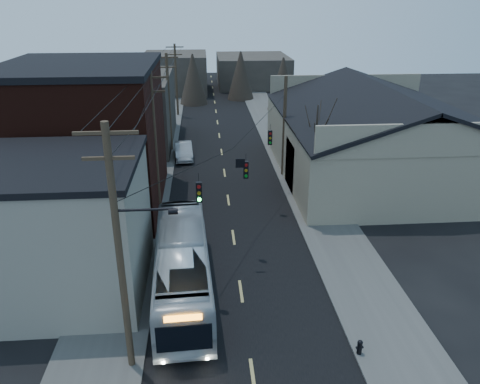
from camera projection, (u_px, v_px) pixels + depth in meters
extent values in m
cube|color=black|center=(222.00, 158.00, 44.85)|extent=(9.00, 110.00, 0.02)
cube|color=#474744|center=(154.00, 160.00, 44.36)|extent=(4.00, 110.00, 0.12)
cube|color=#474744|center=(289.00, 156.00, 45.30)|extent=(4.00, 110.00, 0.12)
cube|color=gray|center=(62.00, 230.00, 23.54)|extent=(8.00, 8.00, 7.00)
cube|color=black|center=(86.00, 140.00, 33.00)|extent=(10.00, 12.00, 10.00)
cube|color=#342F29|center=(128.00, 110.00, 48.33)|extent=(9.00, 14.00, 7.00)
cube|color=#7E6F5C|center=(375.00, 146.00, 40.24)|extent=(16.00, 20.00, 5.00)
cube|color=black|center=(333.00, 102.00, 38.48)|extent=(8.16, 20.60, 2.86)
cube|color=black|center=(427.00, 101.00, 39.06)|extent=(8.16, 20.60, 2.86)
cube|color=#342F29|center=(176.00, 73.00, 75.44)|extent=(10.00, 12.00, 6.00)
cube|color=#342F29|center=(252.00, 70.00, 81.18)|extent=(12.00, 14.00, 5.00)
cone|color=black|center=(315.00, 153.00, 34.74)|extent=(0.40, 0.40, 7.20)
cylinder|color=#382B1E|center=(120.00, 258.00, 17.63)|extent=(0.28, 0.28, 10.50)
cube|color=#382B1E|center=(106.00, 133.00, 15.76)|extent=(2.20, 0.12, 0.12)
cylinder|color=#382B1E|center=(155.00, 147.00, 31.52)|extent=(0.28, 0.28, 10.00)
cube|color=#382B1E|center=(150.00, 77.00, 29.75)|extent=(2.20, 0.12, 0.12)
cylinder|color=#382B1E|center=(169.00, 104.00, 45.41)|extent=(0.28, 0.28, 9.50)
cube|color=#382B1E|center=(166.00, 57.00, 43.74)|extent=(2.20, 0.12, 0.12)
cylinder|color=#382B1E|center=(176.00, 81.00, 59.31)|extent=(0.28, 0.28, 9.00)
cube|color=#382B1E|center=(175.00, 47.00, 57.72)|extent=(2.20, 0.12, 0.12)
cylinder|color=#382B1E|center=(284.00, 128.00, 38.98)|extent=(0.28, 0.28, 8.50)
cube|color=black|center=(199.00, 192.00, 21.72)|extent=(0.28, 0.20, 1.00)
cube|color=black|center=(246.00, 170.00, 26.28)|extent=(0.28, 0.20, 1.00)
cube|color=black|center=(270.00, 138.00, 31.92)|extent=(0.28, 0.20, 1.00)
imported|color=#B4BBC1|center=(182.00, 266.00, 23.95)|extent=(3.17, 11.38, 3.14)
imported|color=#A4A8AC|center=(184.00, 151.00, 44.61)|extent=(1.94, 4.68, 1.50)
cylinder|color=black|center=(359.00, 348.00, 20.08)|extent=(0.22, 0.22, 0.55)
sphere|color=black|center=(360.00, 343.00, 19.96)|extent=(0.24, 0.24, 0.24)
cylinder|color=black|center=(360.00, 347.00, 20.06)|extent=(0.32, 0.13, 0.11)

